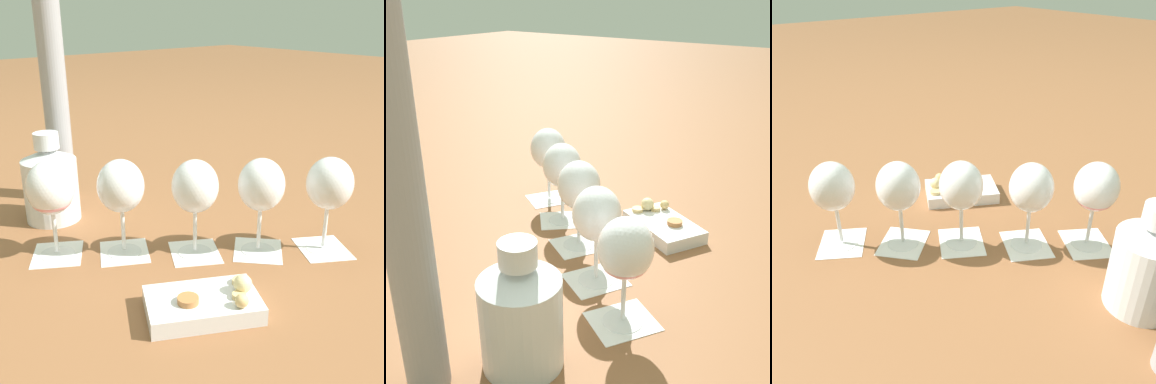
# 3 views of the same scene
# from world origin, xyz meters

# --- Properties ---
(ground_plane) EXTENTS (8.00, 8.00, 0.00)m
(ground_plane) POSITION_xyz_m (0.00, 0.00, 0.00)
(ground_plane) COLOR brown
(tasting_card_0) EXTENTS (0.13, 0.14, 0.00)m
(tasting_card_0) POSITION_xyz_m (-0.21, 0.16, 0.00)
(tasting_card_0) COLOR white
(tasting_card_0) RESTS_ON ground_plane
(tasting_card_1) EXTENTS (0.13, 0.14, 0.00)m
(tasting_card_1) POSITION_xyz_m (-0.10, 0.08, 0.00)
(tasting_card_1) COLOR white
(tasting_card_1) RESTS_ON ground_plane
(tasting_card_2) EXTENTS (0.13, 0.14, 0.00)m
(tasting_card_2) POSITION_xyz_m (-0.00, -0.01, 0.00)
(tasting_card_2) COLOR white
(tasting_card_2) RESTS_ON ground_plane
(tasting_card_3) EXTENTS (0.14, 0.14, 0.00)m
(tasting_card_3) POSITION_xyz_m (0.10, -0.08, 0.00)
(tasting_card_3) COLOR white
(tasting_card_3) RESTS_ON ground_plane
(tasting_card_4) EXTENTS (0.13, 0.14, 0.00)m
(tasting_card_4) POSITION_xyz_m (0.20, -0.16, 0.00)
(tasting_card_4) COLOR white
(tasting_card_4) RESTS_ON ground_plane
(wine_glass_0) EXTENTS (0.09, 0.09, 0.19)m
(wine_glass_0) POSITION_xyz_m (-0.21, 0.16, 0.13)
(wine_glass_0) COLOR white
(wine_glass_0) RESTS_ON tasting_card_0
(wine_glass_1) EXTENTS (0.09, 0.09, 0.19)m
(wine_glass_1) POSITION_xyz_m (-0.10, 0.08, 0.13)
(wine_glass_1) COLOR white
(wine_glass_1) RESTS_ON tasting_card_1
(wine_glass_2) EXTENTS (0.09, 0.09, 0.19)m
(wine_glass_2) POSITION_xyz_m (-0.00, -0.01, 0.13)
(wine_glass_2) COLOR white
(wine_glass_2) RESTS_ON tasting_card_2
(wine_glass_3) EXTENTS (0.09, 0.09, 0.19)m
(wine_glass_3) POSITION_xyz_m (0.10, -0.08, 0.13)
(wine_glass_3) COLOR white
(wine_glass_3) RESTS_ON tasting_card_3
(wine_glass_4) EXTENTS (0.09, 0.09, 0.19)m
(wine_glass_4) POSITION_xyz_m (0.20, -0.16, 0.13)
(wine_glass_4) COLOR white
(wine_glass_4) RESTS_ON tasting_card_4
(ceramic_vase) EXTENTS (0.12, 0.12, 0.20)m
(ceramic_vase) POSITION_xyz_m (-0.14, 0.32, 0.09)
(ceramic_vase) COLOR silver
(ceramic_vase) RESTS_ON ground_plane
(snack_dish) EXTENTS (0.21, 0.18, 0.06)m
(snack_dish) POSITION_xyz_m (-0.12, -0.17, 0.02)
(snack_dish) COLOR silver
(snack_dish) RESTS_ON ground_plane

